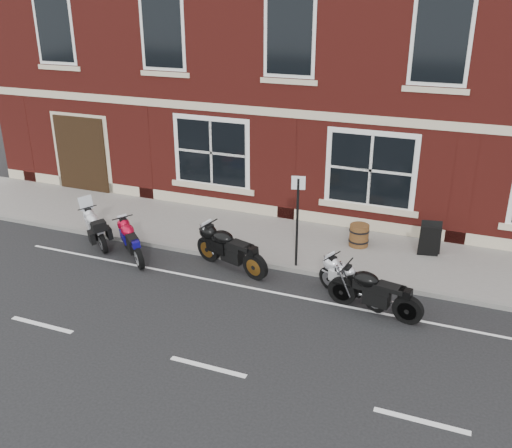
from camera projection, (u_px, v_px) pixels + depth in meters
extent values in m
plane|color=black|center=(264.00, 295.00, 13.55)|extent=(80.00, 80.00, 0.00)
cube|color=slate|center=(302.00, 244.00, 16.10)|extent=(30.00, 3.00, 0.12)
cube|color=slate|center=(283.00, 267.00, 14.74)|extent=(30.00, 0.16, 0.12)
cube|color=#5E1914|center=(370.00, 10.00, 20.24)|extent=(24.00, 12.00, 12.00)
cylinder|color=black|center=(92.00, 226.00, 16.69)|extent=(0.52, 0.47, 0.58)
cylinder|color=black|center=(104.00, 243.00, 15.61)|extent=(0.52, 0.47, 0.58)
cube|color=black|center=(96.00, 223.00, 16.07)|extent=(0.70, 0.64, 0.20)
ellipsoid|color=silver|center=(95.00, 218.00, 16.13)|extent=(0.60, 0.58, 0.29)
cube|color=black|center=(99.00, 225.00, 15.74)|extent=(0.54, 0.50, 0.09)
cube|color=silver|center=(90.00, 202.00, 16.38)|extent=(0.27, 0.32, 0.41)
cylinder|color=black|center=(127.00, 238.00, 15.88)|extent=(0.54, 0.51, 0.62)
cylinder|color=black|center=(140.00, 257.00, 14.72)|extent=(0.54, 0.51, 0.62)
cube|color=black|center=(132.00, 235.00, 15.21)|extent=(0.72, 0.69, 0.21)
ellipsoid|color=#A00621|center=(130.00, 230.00, 15.29)|extent=(0.63, 0.62, 0.31)
cube|color=black|center=(135.00, 238.00, 14.86)|extent=(0.56, 0.54, 0.10)
cylinder|color=black|center=(210.00, 248.00, 15.13)|extent=(0.72, 0.36, 0.71)
cylinder|color=black|center=(256.00, 266.00, 14.17)|extent=(0.72, 0.36, 0.71)
cube|color=black|center=(230.00, 243.00, 14.54)|extent=(0.93, 0.53, 0.24)
ellipsoid|color=black|center=(225.00, 236.00, 14.59)|extent=(0.72, 0.58, 0.36)
cube|color=black|center=(243.00, 244.00, 14.24)|extent=(0.67, 0.47, 0.11)
cylinder|color=black|center=(331.00, 278.00, 13.71)|extent=(0.59, 0.38, 0.60)
cylinder|color=black|center=(376.00, 299.00, 12.76)|extent=(0.59, 0.38, 0.60)
cube|color=black|center=(352.00, 275.00, 13.14)|extent=(0.77, 0.54, 0.21)
ellipsoid|color=silver|center=(348.00, 269.00, 13.20)|extent=(0.62, 0.54, 0.30)
cube|color=black|center=(365.00, 278.00, 12.85)|extent=(0.57, 0.45, 0.09)
cylinder|color=black|center=(343.00, 290.00, 13.07)|extent=(0.69, 0.26, 0.68)
cylinder|color=black|center=(408.00, 309.00, 12.30)|extent=(0.69, 0.26, 0.68)
cube|color=black|center=(374.00, 284.00, 12.57)|extent=(0.88, 0.41, 0.23)
ellipsoid|color=black|center=(367.00, 277.00, 12.60)|extent=(0.66, 0.49, 0.34)
cube|color=black|center=(393.00, 286.00, 12.33)|extent=(0.63, 0.38, 0.11)
cylinder|color=#452712|center=(359.00, 235.00, 15.73)|extent=(0.53, 0.53, 0.62)
cylinder|color=black|center=(359.00, 240.00, 15.79)|extent=(0.56, 0.56, 0.04)
cylinder|color=black|center=(359.00, 230.00, 15.68)|extent=(0.56, 0.56, 0.04)
cylinder|color=black|center=(297.00, 223.00, 14.28)|extent=(0.06, 0.06, 2.35)
cube|color=silver|center=(298.00, 183.00, 13.87)|extent=(0.34, 0.10, 0.34)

